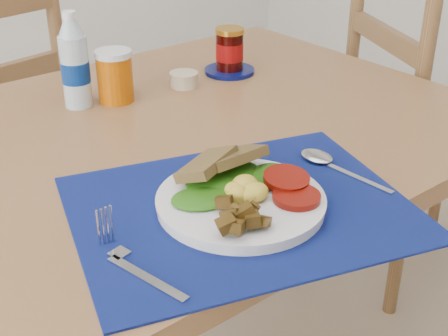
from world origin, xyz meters
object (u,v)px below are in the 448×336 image
breakfast_plate (240,199)px  jam_on_saucer (230,53)px  juice_glass (115,77)px  chair_end (420,91)px  water_bottle (75,66)px

breakfast_plate → jam_on_saucer: size_ratio=2.11×
breakfast_plate → juice_glass: size_ratio=2.43×
chair_end → water_bottle: 1.00m
chair_end → jam_on_saucer: 0.62m
chair_end → juice_glass: 0.91m
chair_end → juice_glass: (-0.87, 0.17, 0.19)m
chair_end → juice_glass: size_ratio=11.82×
water_bottle → jam_on_saucer: water_bottle is taller
breakfast_plate → jam_on_saucer: (0.38, 0.49, 0.03)m
juice_glass → water_bottle: bearing=161.7°
chair_end → water_bottle: size_ratio=6.17×
chair_end → jam_on_saucer: bearing=100.0°
jam_on_saucer → breakfast_plate: bearing=-127.9°
water_bottle → juice_glass: size_ratio=1.92×
chair_end → breakfast_plate: chair_end is taller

